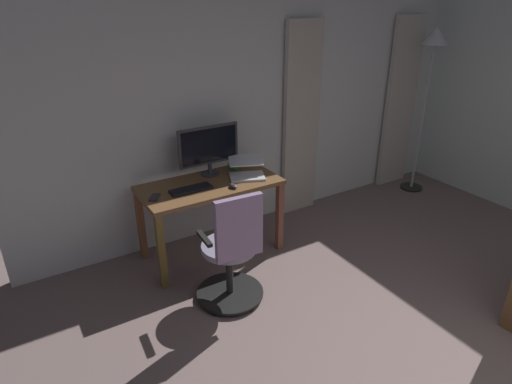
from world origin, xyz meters
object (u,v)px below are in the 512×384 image
object	(u,v)px
computer_mouse	(233,186)
mug_coffee	(234,165)
cell_phone_by_monitor	(155,197)
office_chair	(232,254)
desk	(210,194)
laptop	(247,170)
computer_monitor	(209,147)
computer_keyboard	(191,189)
floor_lamp	(432,59)

from	to	relation	value
computer_mouse	mug_coffee	distance (m)	0.45
computer_mouse	cell_phone_by_monitor	size ratio (longest dim) A/B	0.69
office_chair	desk	bearing A→B (deg)	80.13
laptop	mug_coffee	xyz separation A→B (m)	(0.02, -0.21, -0.01)
computer_monitor	laptop	world-z (taller)	computer_monitor
computer_monitor	computer_mouse	distance (m)	0.47
office_chair	computer_monitor	distance (m)	1.14
computer_keyboard	computer_monitor	bearing A→B (deg)	-140.96
desk	computer_monitor	distance (m)	0.44
desk	computer_keyboard	size ratio (longest dim) A/B	3.42
computer_keyboard	floor_lamp	xyz separation A→B (m)	(-3.11, -0.09, 0.88)
desk	mug_coffee	bearing A→B (deg)	-152.37
laptop	computer_monitor	bearing A→B (deg)	-14.90
cell_phone_by_monitor	floor_lamp	world-z (taller)	floor_lamp
computer_keyboard	desk	bearing A→B (deg)	-164.52
computer_mouse	floor_lamp	world-z (taller)	floor_lamp
desk	floor_lamp	size ratio (longest dim) A/B	0.65
computer_keyboard	mug_coffee	world-z (taller)	mug_coffee
computer_keyboard	laptop	bearing A→B (deg)	-176.78
desk	laptop	size ratio (longest dim) A/B	2.94
computer_monitor	floor_lamp	distance (m)	2.87
laptop	cell_phone_by_monitor	size ratio (longest dim) A/B	3.02
desk	floor_lamp	xyz separation A→B (m)	(-2.90, -0.03, 1.00)
laptop	computer_keyboard	bearing A→B (deg)	26.38
computer_mouse	mug_coffee	world-z (taller)	mug_coffee
office_chair	computer_mouse	world-z (taller)	office_chair
computer_mouse	floor_lamp	distance (m)	2.91
desk	office_chair	size ratio (longest dim) A/B	1.26
mug_coffee	floor_lamp	world-z (taller)	floor_lamp
office_chair	cell_phone_by_monitor	bearing A→B (deg)	120.01
office_chair	floor_lamp	distance (m)	3.39
desk	mug_coffee	distance (m)	0.44
office_chair	mug_coffee	bearing A→B (deg)	63.84
office_chair	computer_mouse	size ratio (longest dim) A/B	10.11
desk	computer_monitor	size ratio (longest dim) A/B	2.12
office_chair	laptop	xyz separation A→B (m)	(-0.56, -0.73, 0.34)
floor_lamp	mug_coffee	bearing A→B (deg)	-3.52
computer_mouse	cell_phone_by_monitor	world-z (taller)	computer_mouse
computer_monitor	cell_phone_by_monitor	distance (m)	0.73
desk	computer_mouse	size ratio (longest dim) A/B	12.78
office_chair	mug_coffee	size ratio (longest dim) A/B	7.69
office_chair	computer_mouse	xyz separation A→B (m)	(-0.32, -0.55, 0.31)
desk	laptop	distance (m)	0.41
laptop	cell_phone_by_monitor	world-z (taller)	laptop
office_chair	laptop	world-z (taller)	office_chair
cell_phone_by_monitor	floor_lamp	xyz separation A→B (m)	(-3.44, -0.07, 0.88)
computer_mouse	laptop	bearing A→B (deg)	-143.94
computer_keyboard	laptop	xyz separation A→B (m)	(-0.59, -0.03, 0.04)
desk	cell_phone_by_monitor	xyz separation A→B (m)	(0.54, 0.03, 0.12)
desk	mug_coffee	size ratio (longest dim) A/B	9.72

